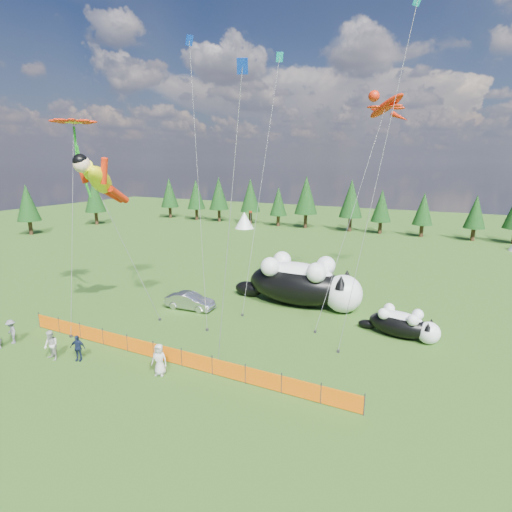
# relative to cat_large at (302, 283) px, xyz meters

# --- Properties ---
(ground) EXTENTS (160.00, 160.00, 0.00)m
(ground) POSITION_rel_cat_large_xyz_m (-3.59, -9.22, -1.84)
(ground) COLOR #163B0A
(ground) RESTS_ON ground
(safety_fence) EXTENTS (22.06, 0.06, 1.10)m
(safety_fence) POSITION_rel_cat_large_xyz_m (-3.59, -12.22, -1.34)
(safety_fence) COLOR #262626
(safety_fence) RESTS_ON ground
(tree_line) EXTENTS (90.00, 4.00, 8.00)m
(tree_line) POSITION_rel_cat_large_xyz_m (-3.59, 35.78, 2.16)
(tree_line) COLOR black
(tree_line) RESTS_ON ground
(festival_tents) EXTENTS (50.00, 3.20, 2.80)m
(festival_tents) POSITION_rel_cat_large_xyz_m (7.41, 30.78, -0.44)
(festival_tents) COLOR white
(festival_tents) RESTS_ON ground
(cat_large) EXTENTS (10.74, 3.87, 3.88)m
(cat_large) POSITION_rel_cat_large_xyz_m (0.00, 0.00, 0.00)
(cat_large) COLOR black
(cat_large) RESTS_ON ground
(cat_small) EXTENTS (5.24, 2.44, 1.90)m
(cat_small) POSITION_rel_cat_large_xyz_m (7.89, -2.75, -0.94)
(cat_small) COLOR black
(cat_small) RESTS_ON ground
(car) EXTENTS (3.94, 1.65, 1.26)m
(car) POSITION_rel_cat_large_xyz_m (-7.39, -4.71, -1.21)
(car) COLOR #B0B0B5
(car) RESTS_ON ground
(spectator_b) EXTENTS (0.92, 0.62, 1.76)m
(spectator_b) POSITION_rel_cat_large_xyz_m (-9.71, -14.94, -0.96)
(spectator_b) COLOR beige
(spectator_b) RESTS_ON ground
(spectator_c) EXTENTS (1.00, 0.74, 1.53)m
(spectator_c) POSITION_rel_cat_large_xyz_m (-8.30, -14.31, -1.08)
(spectator_c) COLOR #16213E
(spectator_c) RESTS_ON ground
(spectator_d) EXTENTS (1.12, 0.80, 1.57)m
(spectator_d) POSITION_rel_cat_large_xyz_m (-13.82, -14.62, -1.06)
(spectator_d) COLOR slate
(spectator_d) RESTS_ON ground
(spectator_e) EXTENTS (0.97, 0.76, 1.75)m
(spectator_e) POSITION_rel_cat_large_xyz_m (-3.09, -13.48, -0.97)
(spectator_e) COLOR beige
(spectator_e) RESTS_ON ground
(superhero_kite) EXTENTS (5.47, 5.54, 12.00)m
(superhero_kite) POSITION_rel_cat_large_xyz_m (-10.67, -9.43, 8.06)
(superhero_kite) COLOR yellow
(superhero_kite) RESTS_ON ground
(gecko_kite) EXTENTS (5.84, 12.50, 17.98)m
(gecko_kite) POSITION_rel_cat_large_xyz_m (4.62, 4.95, 13.38)
(gecko_kite) COLOR red
(gecko_kite) RESTS_ON ground
(flower_kite) EXTENTS (4.27, 5.72, 14.37)m
(flower_kite) POSITION_rel_cat_large_xyz_m (-13.76, -8.48, 11.74)
(flower_kite) COLOR red
(flower_kite) RESTS_ON ground
(diamond_kite_a) EXTENTS (3.74, 4.46, 20.07)m
(diamond_kite_a) POSITION_rel_cat_large_xyz_m (-7.09, -3.95, 15.91)
(diamond_kite_a) COLOR #0B32B0
(diamond_kite_a) RESTS_ON ground
(diamond_kite_b) EXTENTS (2.59, 6.24, 21.37)m
(diamond_kite_b) POSITION_rel_cat_large_xyz_m (6.86, -1.41, 17.34)
(diamond_kite_b) COLOR #0DA397
(diamond_kite_b) RESTS_ON ground
(diamond_kite_c) EXTENTS (1.78, 1.27, 16.24)m
(diamond_kite_c) POSITION_rel_cat_large_xyz_m (0.34, -10.47, 12.84)
(diamond_kite_c) COLOR #0B32B0
(diamond_kite_c) RESTS_ON ground
(diamond_kite_d) EXTENTS (1.48, 8.88, 21.08)m
(diamond_kite_d) POSITION_rel_cat_large_xyz_m (-3.95, 3.74, 16.49)
(diamond_kite_d) COLOR #0DA397
(diamond_kite_d) RESTS_ON ground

